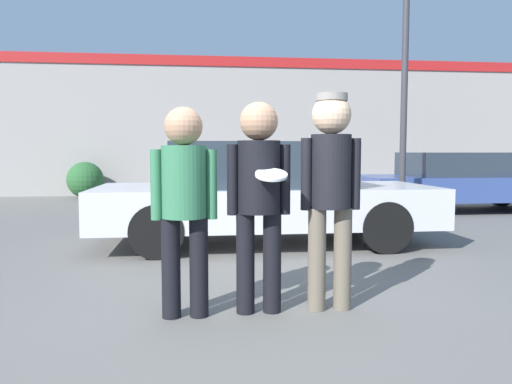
{
  "coord_description": "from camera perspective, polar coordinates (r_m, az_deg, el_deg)",
  "views": [
    {
      "loc": [
        -0.42,
        -4.11,
        1.32
      ],
      "look_at": [
        0.08,
        0.06,
        0.98
      ],
      "focal_mm": 35.0,
      "sensor_mm": 36.0,
      "label": 1
    }
  ],
  "objects": [
    {
      "name": "person_middle_with_frisbee",
      "position": [
        4.03,
        0.34,
        0.46
      ],
      "size": [
        0.52,
        0.54,
        1.72
      ],
      "color": "black",
      "rests_on": "ground"
    },
    {
      "name": "storefront_building",
      "position": [
        15.52,
        -5.35,
        7.61
      ],
      "size": [
        24.0,
        0.22,
        4.21
      ],
      "color": "gray",
      "rests_on": "ground"
    },
    {
      "name": "shrub",
      "position": [
        15.14,
        -18.93,
        1.32
      ],
      "size": [
        1.04,
        1.04,
        1.04
      ],
      "color": "#285B2D",
      "rests_on": "ground"
    },
    {
      "name": "parked_car_far",
      "position": [
        12.07,
        22.63,
        1.16
      ],
      "size": [
        4.66,
        1.95,
        1.31
      ],
      "color": "#334784",
      "rests_on": "ground"
    },
    {
      "name": "person_right",
      "position": [
        4.15,
        8.54,
        1.37
      ],
      "size": [
        0.5,
        0.33,
        1.79
      ],
      "color": "#665B4C",
      "rests_on": "ground"
    },
    {
      "name": "street_lamp",
      "position": [
        10.13,
        18.13,
        19.28
      ],
      "size": [
        1.46,
        0.35,
        6.44
      ],
      "color": "#38383D",
      "rests_on": "ground"
    },
    {
      "name": "person_left",
      "position": [
        3.96,
        -8.21,
        -0.17
      ],
      "size": [
        0.52,
        0.35,
        1.67
      ],
      "color": "black",
      "rests_on": "ground"
    },
    {
      "name": "parked_car_near",
      "position": [
        7.14,
        0.79,
        -0.07
      ],
      "size": [
        4.73,
        1.94,
        1.46
      ],
      "color": "silver",
      "rests_on": "ground"
    },
    {
      "name": "ground_plane",
      "position": [
        4.34,
        -0.97,
        -13.09
      ],
      "size": [
        56.0,
        56.0,
        0.0
      ],
      "primitive_type": "plane",
      "color": "#66635E"
    }
  ]
}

